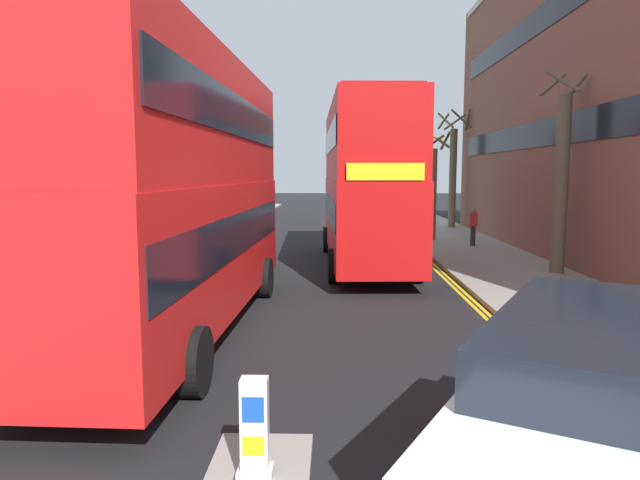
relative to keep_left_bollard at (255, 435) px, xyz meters
The scene contains 13 objects.
sidewalk_right 13.53m from the keep_left_bollard, 61.27° to the left, with size 4.00×80.00×0.14m, color gray.
sidewalk_left 13.53m from the keep_left_bollard, 118.73° to the left, with size 4.00×80.00×0.14m, color gray.
kerb_line_outer 10.81m from the keep_left_bollard, 65.94° to the left, with size 0.10×56.00×0.01m, color yellow.
kerb_line_inner 10.75m from the keep_left_bollard, 66.72° to the left, with size 0.10×56.00×0.01m, color yellow.
keep_left_bollard is the anchor object (origin of this frame).
double_decker_bus_away 6.80m from the keep_left_bollard, 111.80° to the left, with size 3.06×10.88×5.64m.
double_decker_bus_oncoming 14.84m from the keep_left_bollard, 82.53° to the left, with size 3.11×10.89×5.64m.
taxi_minivan 3.20m from the keep_left_bollard, 21.63° to the right, with size 3.90×5.12×2.12m.
pedestrian_far 20.13m from the keep_left_bollard, 70.27° to the left, with size 0.34×0.22×1.62m.
street_tree_near 21.88m from the keep_left_bollard, 75.59° to the left, with size 1.58×1.58×5.30m.
street_tree_mid 14.84m from the keep_left_bollard, 57.62° to the left, with size 1.29×1.50×6.25m.
street_tree_far 28.71m from the keep_left_bollard, 74.46° to the left, with size 1.94×1.95×6.70m.
street_tree_distant 36.54m from the keep_left_bollard, 79.07° to the left, with size 1.69×1.72×6.87m.
Camera 1 is at (0.80, -1.34, 3.27)m, focal length 31.90 mm.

